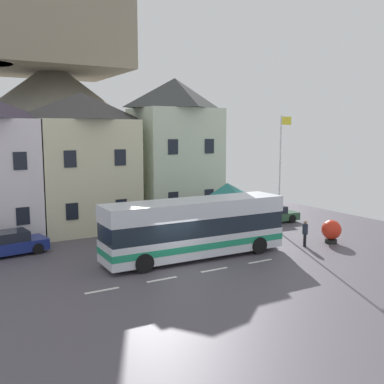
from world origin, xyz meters
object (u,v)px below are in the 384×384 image
Objects in this scene: parked_car_03 at (214,220)px; parked_car_02 at (8,244)px; public_bench at (235,221)px; townhouse_01 at (83,162)px; flagpole at (281,166)px; hilltop_castle at (54,124)px; pedestrian_01 at (305,233)px; pedestrian_00 at (264,225)px; harbour_buoy at (331,230)px; townhouse_02 at (175,150)px; parked_car_00 at (270,215)px; transit_bus at (195,229)px; bus_shelter at (227,193)px.

parked_car_02 is at bearing -7.63° from parked_car_03.
public_bench is at bearing -8.90° from parked_car_02.
flagpole is at bearing -34.22° from townhouse_01.
townhouse_01 is 2.28× the size of parked_car_03.
hilltop_castle is 30.12m from pedestrian_01.
pedestrian_00 reaches higher than harbour_buoy.
harbour_buoy reaches higher than parked_car_03.
townhouse_02 reaches higher than flagpole.
pedestrian_01 is 1.09× the size of harbour_buoy.
townhouse_01 is at bearing -96.30° from hilltop_castle.
flagpole is at bearing 128.90° from parked_car_03.
townhouse_02 reaches higher than parked_car_02.
townhouse_01 is at bearing 145.78° from flagpole.
townhouse_02 is 6.98× the size of pedestrian_00.
public_bench is (1.66, -0.35, -0.15)m from parked_car_03.
hilltop_castle is 30.99m from harbour_buoy.
townhouse_02 is at bearing 118.09° from public_bench.
public_bench is (9.86, -5.02, -4.44)m from townhouse_01.
parked_car_02 is at bearing -161.64° from townhouse_02.
pedestrian_00 is at bearing 134.37° from harbour_buoy.
harbour_buoy reaches higher than parked_car_02.
pedestrian_01 reaches higher than parked_car_00.
transit_bus is at bearing -73.36° from townhouse_01.
townhouse_01 is 11.92m from public_bench.
pedestrian_00 is at bearing -44.21° from bus_shelter.
bus_shelter is (0.20, -7.01, -2.58)m from townhouse_02.
pedestrian_00 is 4.09m from public_bench.
bus_shelter is 7.10m from harbour_buoy.
transit_bus is 2.92× the size of bus_shelter.
hilltop_castle is 23.39× the size of pedestrian_00.
harbour_buoy is (0.68, -4.17, -3.84)m from flagpole.
transit_bus is at bearing -140.67° from public_bench.
flagpole reaches higher than pedestrian_00.
pedestrian_00 is (15.28, -4.36, 0.28)m from parked_car_02.
parked_car_00 is (5.75, -4.84, -4.96)m from townhouse_02.
bus_shelter is at bearing -153.81° from parked_car_00.
transit_bus reaches higher than public_bench.
hilltop_castle is 24.95× the size of public_bench.
hilltop_castle is at bearing 83.70° from townhouse_01.
bus_shelter is at bearing -44.05° from townhouse_01.
pedestrian_00 is at bearing 14.44° from transit_bus.
parked_car_02 is 19.69m from harbour_buoy.
townhouse_02 is 3.05× the size of bus_shelter.
hilltop_castle reaches higher than parked_car_03.
pedestrian_01 is at bearing -71.44° from pedestrian_00.
townhouse_02 is at bearing 144.75° from parked_car_00.
public_bench is at bearing 40.34° from transit_bus.
parked_car_00 is at bearing 83.64° from harbour_buoy.
bus_shelter is 3.26m from pedestrian_00.
parked_car_03 is 6.22m from flagpole.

